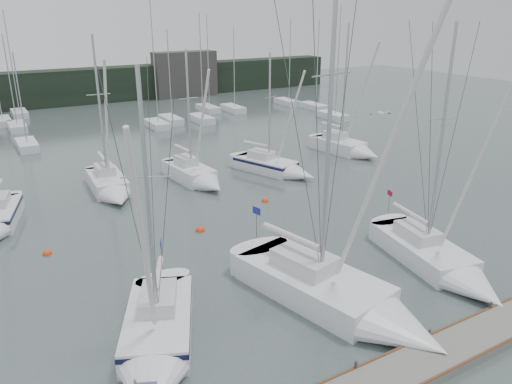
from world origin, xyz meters
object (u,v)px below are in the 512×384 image
at_px(sailboat_mid_c, 198,177).
at_px(sailboat_mid_e, 350,149).
at_px(sailboat_near_left, 156,345).
at_px(sailboat_mid_d, 278,168).
at_px(buoy_c, 47,254).
at_px(sailboat_mid_b, 111,188).
at_px(sailboat_near_right, 445,266).
at_px(sailboat_near_center, 352,303).
at_px(buoy_b, 265,201).
at_px(buoy_a, 200,231).

relative_size(sailboat_mid_c, sailboat_mid_e, 0.87).
relative_size(sailboat_near_left, sailboat_mid_c, 1.10).
relative_size(sailboat_near_left, sailboat_mid_d, 1.15).
bearing_deg(buoy_c, sailboat_mid_b, 53.44).
distance_m(sailboat_near_right, buoy_c, 22.03).
bearing_deg(sailboat_near_left, sailboat_near_right, 19.64).
bearing_deg(sailboat_near_left, sailboat_near_center, 13.34).
xyz_separation_m(sailboat_near_center, sailboat_mid_b, (-5.23, 21.34, -0.06)).
relative_size(sailboat_near_center, sailboat_mid_b, 1.47).
bearing_deg(sailboat_mid_b, sailboat_near_left, -96.84).
relative_size(sailboat_mid_b, buoy_c, 22.96).
height_order(sailboat_near_center, buoy_c, sailboat_near_center).
bearing_deg(buoy_b, sailboat_mid_b, 143.00).
bearing_deg(buoy_b, sailboat_near_left, -135.37).
xyz_separation_m(sailboat_near_left, buoy_c, (-2.33, 11.80, -0.55)).
xyz_separation_m(sailboat_near_center, buoy_b, (4.07, 14.32, -0.61)).
xyz_separation_m(sailboat_near_right, sailboat_mid_e, (10.93, 20.49, 0.08)).
height_order(sailboat_near_center, sailboat_mid_c, sailboat_near_center).
distance_m(sailboat_mid_e, buoy_b, 15.07).
relative_size(sailboat_near_center, buoy_c, 33.80).
bearing_deg(sailboat_mid_b, buoy_a, -68.49).
distance_m(sailboat_near_right, sailboat_mid_d, 18.93).
relative_size(buoy_a, buoy_c, 1.11).
relative_size(sailboat_near_center, buoy_b, 34.96).
bearing_deg(sailboat_mid_d, sailboat_near_center, -134.17).
height_order(sailboat_mid_d, buoy_b, sailboat_mid_d).
bearing_deg(sailboat_near_center, buoy_b, 61.52).
distance_m(sailboat_mid_b, sailboat_mid_e, 22.85).
bearing_deg(sailboat_near_center, sailboat_mid_b, 91.17).
distance_m(sailboat_mid_c, buoy_a, 9.16).
relative_size(sailboat_near_left, sailboat_mid_e, 0.96).
distance_m(sailboat_near_right, buoy_a, 14.56).
bearing_deg(sailboat_mid_e, sailboat_mid_b, 169.83).
height_order(sailboat_mid_b, sailboat_mid_c, sailboat_mid_b).
distance_m(buoy_a, buoy_c, 9.03).
distance_m(buoy_a, buoy_b, 6.64).
bearing_deg(sailboat_mid_b, sailboat_near_center, -73.00).
bearing_deg(sailboat_mid_d, buoy_c, 175.93).
xyz_separation_m(sailboat_near_right, sailboat_mid_b, (-11.92, 20.91, 0.05)).
bearing_deg(buoy_b, sailboat_mid_d, 48.83).
xyz_separation_m(sailboat_near_right, sailboat_mid_c, (-5.24, 19.98, 0.05)).
bearing_deg(sailboat_near_right, buoy_a, 137.70).
bearing_deg(sailboat_mid_d, sailboat_mid_c, 150.16).
xyz_separation_m(sailboat_mid_e, buoy_a, (-19.76, -8.93, -0.59)).
height_order(sailboat_mid_e, buoy_c, sailboat_mid_e).
height_order(sailboat_mid_d, buoy_a, sailboat_mid_d).
bearing_deg(sailboat_near_right, buoy_c, 153.95).
height_order(sailboat_near_right, sailboat_mid_c, sailboat_near_right).
height_order(sailboat_near_right, buoy_b, sailboat_near_right).
bearing_deg(sailboat_mid_d, sailboat_mid_b, 150.78).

